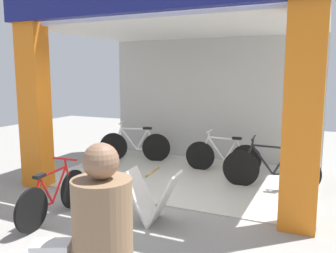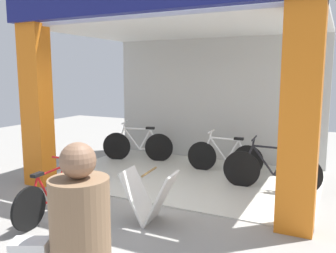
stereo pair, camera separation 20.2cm
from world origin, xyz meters
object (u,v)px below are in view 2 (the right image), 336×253
object	(u,v)px
bicycle_inside_2	(138,145)
bicycle_parked_0	(52,195)
sandwich_board_sign	(149,196)
bicycle_inside_1	(271,170)
bicycle_inside_0	(225,157)

from	to	relation	value
bicycle_inside_2	bicycle_parked_0	distance (m)	3.53
bicycle_inside_2	sandwich_board_sign	xyz separation A→B (m)	(1.99, -2.98, -0.00)
bicycle_inside_1	bicycle_inside_0	bearing A→B (deg)	146.61
bicycle_inside_0	bicycle_parked_0	size ratio (longest dim) A/B	1.06
bicycle_inside_1	sandwich_board_sign	bearing A→B (deg)	-120.93
bicycle_inside_0	bicycle_inside_2	world-z (taller)	bicycle_inside_2
sandwich_board_sign	bicycle_parked_0	bearing A→B (deg)	-159.77
bicycle_inside_0	bicycle_inside_1	size ratio (longest dim) A/B	0.93
bicycle_inside_0	bicycle_inside_1	world-z (taller)	bicycle_inside_1
bicycle_inside_1	bicycle_parked_0	size ratio (longest dim) A/B	1.13
bicycle_inside_2	sandwich_board_sign	world-z (taller)	bicycle_inside_2
sandwich_board_sign	bicycle_inside_0	bearing A→B (deg)	86.05
bicycle_inside_1	sandwich_board_sign	xyz separation A→B (m)	(-1.29, -2.16, -0.01)
bicycle_parked_0	sandwich_board_sign	world-z (taller)	bicycle_parked_0
bicycle_inside_1	bicycle_inside_2	xyz separation A→B (m)	(-3.29, 0.82, -0.00)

